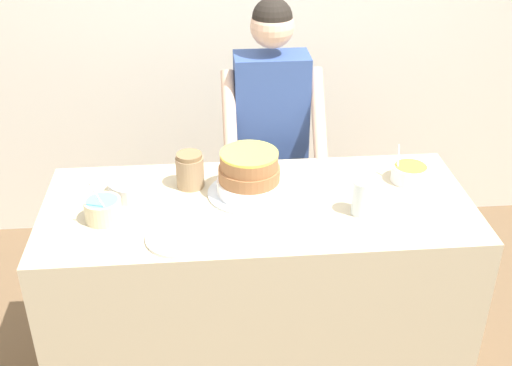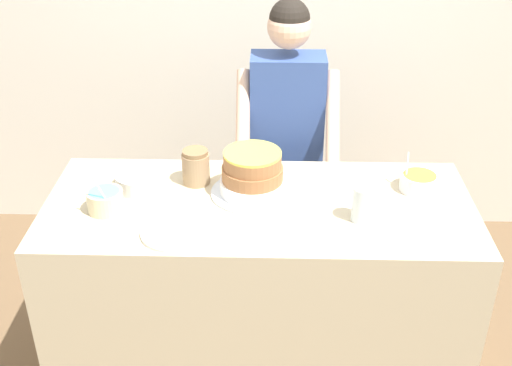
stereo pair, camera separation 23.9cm
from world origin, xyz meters
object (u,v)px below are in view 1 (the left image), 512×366
at_px(person_baker, 271,131).
at_px(ceramic_plate, 181,237).
at_px(frosting_bowl_blue, 103,209).
at_px(cake, 249,176).
at_px(drinking_glass, 363,197).
at_px(frosting_bowl_pink, 134,186).
at_px(frosting_bowl_orange, 410,172).
at_px(stoneware_jar, 190,170).

bearing_deg(person_baker, ceramic_plate, -116.94).
height_order(person_baker, frosting_bowl_blue, person_baker).
xyz_separation_m(cake, drinking_glass, (0.41, -0.18, -0.01)).
height_order(frosting_bowl_pink, ceramic_plate, frosting_bowl_pink).
height_order(person_baker, frosting_bowl_pink, person_baker).
distance_m(frosting_bowl_orange, stoneware_jar, 0.90).
bearing_deg(ceramic_plate, frosting_bowl_orange, 20.09).
bearing_deg(frosting_bowl_orange, frosting_bowl_pink, -179.50).
height_order(frosting_bowl_pink, drinking_glass, drinking_glass).
relative_size(frosting_bowl_blue, ceramic_plate, 0.77).
relative_size(drinking_glass, ceramic_plate, 0.55).
xyz_separation_m(frosting_bowl_orange, drinking_glass, (-0.25, -0.23, 0.03)).
bearing_deg(cake, frosting_bowl_blue, -165.83).
height_order(person_baker, drinking_glass, person_baker).
bearing_deg(frosting_bowl_blue, ceramic_plate, -27.62).
distance_m(frosting_bowl_blue, drinking_glass, 0.96).
relative_size(person_baker, frosting_bowl_blue, 8.17).
bearing_deg(cake, frosting_bowl_pink, 174.69).
relative_size(frosting_bowl_pink, drinking_glass, 1.45).
bearing_deg(frosting_bowl_pink, frosting_bowl_blue, -118.34).
xyz_separation_m(frosting_bowl_orange, frosting_bowl_blue, (-1.22, -0.19, 0.01)).
distance_m(cake, frosting_bowl_orange, 0.67).
bearing_deg(frosting_bowl_blue, person_baker, 43.37).
bearing_deg(stoneware_jar, person_baker, 49.04).
distance_m(frosting_bowl_pink, drinking_glass, 0.89).
bearing_deg(ceramic_plate, person_baker, 63.06).
relative_size(cake, frosting_bowl_pink, 1.66).
xyz_separation_m(frosting_bowl_blue, drinking_glass, (0.96, -0.04, 0.02)).
height_order(cake, stoneware_jar, cake).
relative_size(person_baker, stoneware_jar, 10.90).
bearing_deg(frosting_bowl_pink, cake, -5.31).
distance_m(frosting_bowl_orange, frosting_bowl_blue, 1.23).
distance_m(person_baker, cake, 0.54).
distance_m(person_baker, frosting_bowl_pink, 0.76).
xyz_separation_m(frosting_bowl_blue, frosting_bowl_pink, (0.10, 0.18, -0.01)).
bearing_deg(frosting_bowl_blue, cake, 14.17).
bearing_deg(frosting_bowl_orange, ceramic_plate, -159.91).
distance_m(person_baker, drinking_glass, 0.75).
distance_m(ceramic_plate, stoneware_jar, 0.38).
xyz_separation_m(frosting_bowl_blue, stoneware_jar, (0.32, 0.22, 0.03)).
bearing_deg(person_baker, frosting_bowl_blue, -136.63).
bearing_deg(drinking_glass, ceramic_plate, -170.73).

